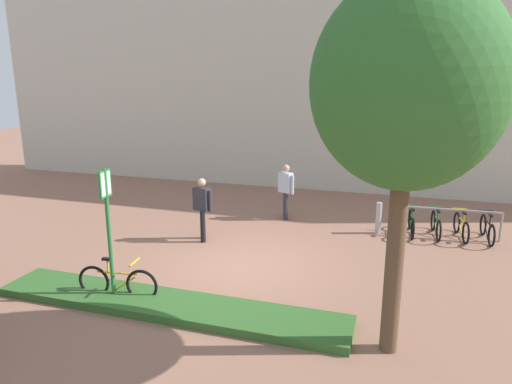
{
  "coord_description": "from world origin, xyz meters",
  "views": [
    {
      "loc": [
        3.32,
        -9.51,
        4.27
      ],
      "look_at": [
        -0.25,
        1.77,
        1.34
      ],
      "focal_mm": 32.22,
      "sensor_mm": 36.0,
      "label": 1
    }
  ],
  "objects_px": {
    "parking_sign_post": "(108,217)",
    "person_shirt_blue": "(286,188)",
    "bollard_steel": "(378,218)",
    "bike_at_sign": "(118,282)",
    "bike_rack_cluster": "(449,225)",
    "person_suited_dark": "(202,205)",
    "tree_sidewalk": "(408,85)"
  },
  "relations": [
    {
      "from": "parking_sign_post",
      "to": "person_shirt_blue",
      "type": "distance_m",
      "value": 6.67
    },
    {
      "from": "bollard_steel",
      "to": "person_shirt_blue",
      "type": "distance_m",
      "value": 2.95
    },
    {
      "from": "bike_at_sign",
      "to": "bike_rack_cluster",
      "type": "relative_size",
      "value": 0.63
    },
    {
      "from": "person_shirt_blue",
      "to": "person_suited_dark",
      "type": "height_order",
      "value": "same"
    },
    {
      "from": "parking_sign_post",
      "to": "bollard_steel",
      "type": "relative_size",
      "value": 2.95
    },
    {
      "from": "parking_sign_post",
      "to": "bike_at_sign",
      "type": "bearing_deg",
      "value": 63.0
    },
    {
      "from": "tree_sidewalk",
      "to": "bike_rack_cluster",
      "type": "height_order",
      "value": "tree_sidewalk"
    },
    {
      "from": "bollard_steel",
      "to": "person_shirt_blue",
      "type": "relative_size",
      "value": 0.52
    },
    {
      "from": "bike_rack_cluster",
      "to": "bike_at_sign",
      "type": "bearing_deg",
      "value": -138.01
    },
    {
      "from": "parking_sign_post",
      "to": "person_suited_dark",
      "type": "xyz_separation_m",
      "value": [
        0.25,
        3.75,
        -0.74
      ]
    },
    {
      "from": "tree_sidewalk",
      "to": "bollard_steel",
      "type": "relative_size",
      "value": 6.37
    },
    {
      "from": "parking_sign_post",
      "to": "person_shirt_blue",
      "type": "bearing_deg",
      "value": 73.31
    },
    {
      "from": "parking_sign_post",
      "to": "bike_at_sign",
      "type": "height_order",
      "value": "parking_sign_post"
    },
    {
      "from": "tree_sidewalk",
      "to": "person_suited_dark",
      "type": "relative_size",
      "value": 3.33
    },
    {
      "from": "bike_at_sign",
      "to": "person_shirt_blue",
      "type": "xyz_separation_m",
      "value": [
        1.86,
        6.26,
        0.63
      ]
    },
    {
      "from": "tree_sidewalk",
      "to": "bike_at_sign",
      "type": "xyz_separation_m",
      "value": [
        -5.19,
        0.21,
        -3.83
      ]
    },
    {
      "from": "parking_sign_post",
      "to": "bike_at_sign",
      "type": "xyz_separation_m",
      "value": [
        0.04,
        0.09,
        -1.37
      ]
    },
    {
      "from": "bike_rack_cluster",
      "to": "person_suited_dark",
      "type": "height_order",
      "value": "person_suited_dark"
    },
    {
      "from": "bike_rack_cluster",
      "to": "parking_sign_post",
      "type": "bearing_deg",
      "value": -137.79
    },
    {
      "from": "person_shirt_blue",
      "to": "person_suited_dark",
      "type": "xyz_separation_m",
      "value": [
        -1.65,
        -2.6,
        0.0
      ]
    },
    {
      "from": "tree_sidewalk",
      "to": "bollard_steel",
      "type": "bearing_deg",
      "value": 94.7
    },
    {
      "from": "person_shirt_blue",
      "to": "bike_at_sign",
      "type": "bearing_deg",
      "value": -106.54
    },
    {
      "from": "tree_sidewalk",
      "to": "bike_at_sign",
      "type": "distance_m",
      "value": 6.45
    },
    {
      "from": "parking_sign_post",
      "to": "bike_rack_cluster",
      "type": "height_order",
      "value": "parking_sign_post"
    },
    {
      "from": "bollard_steel",
      "to": "person_suited_dark",
      "type": "relative_size",
      "value": 0.52
    },
    {
      "from": "bike_at_sign",
      "to": "bike_rack_cluster",
      "type": "distance_m",
      "value": 8.85
    },
    {
      "from": "tree_sidewalk",
      "to": "bollard_steel",
      "type": "distance_m",
      "value": 6.99
    },
    {
      "from": "bike_at_sign",
      "to": "bike_rack_cluster",
      "type": "xyz_separation_m",
      "value": [
        6.57,
        5.92,
        -0.0
      ]
    },
    {
      "from": "parking_sign_post",
      "to": "bike_rack_cluster",
      "type": "relative_size",
      "value": 1.0
    },
    {
      "from": "tree_sidewalk",
      "to": "bike_rack_cluster",
      "type": "relative_size",
      "value": 2.16
    },
    {
      "from": "tree_sidewalk",
      "to": "person_suited_dark",
      "type": "height_order",
      "value": "tree_sidewalk"
    },
    {
      "from": "tree_sidewalk",
      "to": "bollard_steel",
      "type": "height_order",
      "value": "tree_sidewalk"
    }
  ]
}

